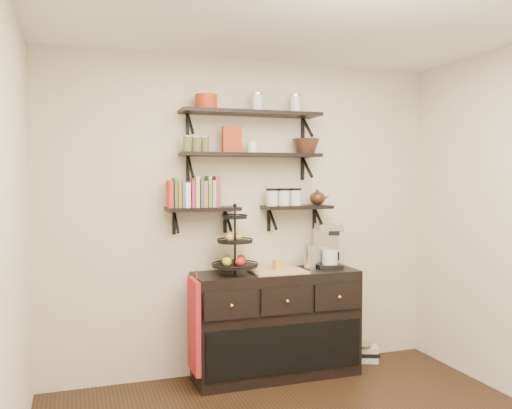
% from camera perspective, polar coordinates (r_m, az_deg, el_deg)
% --- Properties ---
extents(back_wall, '(3.50, 0.02, 2.70)m').
position_cam_1_polar(back_wall, '(4.72, -0.98, -1.31)').
color(back_wall, beige).
rests_on(back_wall, ground).
extents(left_wall, '(0.02, 3.50, 2.70)m').
position_cam_1_polar(left_wall, '(2.77, -25.24, -4.67)').
color(left_wall, beige).
rests_on(left_wall, ground).
extents(shelf_top, '(1.20, 0.27, 0.23)m').
position_cam_1_polar(shelf_top, '(4.61, -0.49, 9.56)').
color(shelf_top, black).
rests_on(shelf_top, back_wall).
extents(shelf_mid, '(1.20, 0.27, 0.23)m').
position_cam_1_polar(shelf_mid, '(4.58, -0.49, 5.21)').
color(shelf_mid, black).
rests_on(shelf_mid, back_wall).
extents(shelf_low_left, '(0.60, 0.25, 0.23)m').
position_cam_1_polar(shelf_low_left, '(4.49, -5.64, -0.55)').
color(shelf_low_left, black).
rests_on(shelf_low_left, back_wall).
extents(shelf_low_right, '(0.60, 0.25, 0.23)m').
position_cam_1_polar(shelf_low_right, '(4.75, 4.28, -0.35)').
color(shelf_low_right, black).
rests_on(shelf_low_right, back_wall).
extents(cookbooks, '(0.43, 0.15, 0.26)m').
position_cam_1_polar(cookbooks, '(4.47, -6.31, 1.19)').
color(cookbooks, red).
rests_on(cookbooks, shelf_low_left).
extents(glass_canisters, '(0.32, 0.10, 0.13)m').
position_cam_1_polar(glass_canisters, '(4.70, 2.95, 0.68)').
color(glass_canisters, silver).
rests_on(glass_canisters, shelf_low_right).
extents(sideboard, '(1.40, 0.50, 0.92)m').
position_cam_1_polar(sideboard, '(4.71, 2.13, -12.41)').
color(sideboard, black).
rests_on(sideboard, floor).
extents(fruit_stand, '(0.38, 0.38, 0.55)m').
position_cam_1_polar(fruit_stand, '(4.48, -2.20, -4.88)').
color(fruit_stand, black).
rests_on(fruit_stand, sideboard).
extents(candle, '(0.08, 0.08, 0.08)m').
position_cam_1_polar(candle, '(4.61, 2.39, -6.34)').
color(candle, '#A98327').
rests_on(candle, sideboard).
extents(coffee_maker, '(0.24, 0.24, 0.39)m').
position_cam_1_polar(coffee_maker, '(4.81, 7.55, -4.43)').
color(coffee_maker, black).
rests_on(coffee_maker, sideboard).
extents(thermal_carafe, '(0.11, 0.11, 0.22)m').
position_cam_1_polar(thermal_carafe, '(4.70, 5.77, -5.52)').
color(thermal_carafe, silver).
rests_on(thermal_carafe, sideboard).
extents(apron, '(0.04, 0.32, 0.74)m').
position_cam_1_polar(apron, '(4.40, -6.53, -12.54)').
color(apron, red).
rests_on(apron, sideboard).
extents(radio, '(0.31, 0.24, 0.17)m').
position_cam_1_polar(radio, '(5.25, 11.14, -15.05)').
color(radio, silver).
rests_on(radio, floor).
extents(recipe_box, '(0.16, 0.06, 0.22)m').
position_cam_1_polar(recipe_box, '(4.54, -2.55, 6.85)').
color(recipe_box, '#A92D13').
rests_on(recipe_box, shelf_mid).
extents(walnut_bowl, '(0.24, 0.24, 0.13)m').
position_cam_1_polar(walnut_bowl, '(4.76, 5.28, 6.12)').
color(walnut_bowl, black).
rests_on(walnut_bowl, shelf_mid).
extents(ramekins, '(0.09, 0.09, 0.10)m').
position_cam_1_polar(ramekins, '(4.58, -0.42, 6.04)').
color(ramekins, white).
rests_on(ramekins, shelf_mid).
extents(teapot, '(0.21, 0.18, 0.14)m').
position_cam_1_polar(teapot, '(4.82, 6.49, 0.79)').
color(teapot, '#331E0F').
rests_on(teapot, shelf_low_right).
extents(red_pot, '(0.18, 0.18, 0.12)m').
position_cam_1_polar(red_pot, '(4.51, -5.28, 10.70)').
color(red_pot, '#A92D13').
rests_on(red_pot, shelf_top).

